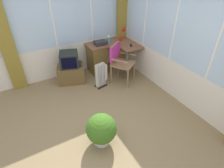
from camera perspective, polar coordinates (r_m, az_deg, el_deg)
ground at (r=3.48m, az=-3.48°, el=-15.20°), size 4.82×5.59×0.06m
north_window_panel at (r=4.68m, az=-17.45°, el=15.97°), size 3.82×0.07×2.51m
east_window_panel at (r=3.79m, az=23.46°, el=10.44°), size 0.07×4.59×2.51m
curtain_north_left at (r=4.53m, az=-30.09°, el=11.67°), size 0.31×0.08×2.41m
curtain_corner at (r=5.25m, az=3.31°, el=18.75°), size 0.32×0.11×2.41m
desk at (r=4.98m, az=-3.89°, el=8.21°), size 1.20×1.00×0.78m
desk_lamp at (r=5.04m, az=3.65°, el=15.75°), size 0.22×0.19×0.36m
tv_remote at (r=4.79m, az=5.85°, el=11.82°), size 0.11×0.15×0.02m
spray_bottle at (r=4.92m, az=-1.05°, el=13.77°), size 0.06×0.06×0.22m
paper_tray at (r=4.83m, az=-3.57°, el=12.59°), size 0.31×0.25×0.09m
wooden_armchair at (r=4.50m, az=2.03°, el=8.02°), size 0.67×0.67×0.96m
tv_on_stand at (r=4.67m, az=-12.62°, el=4.53°), size 0.75×0.62×0.80m
space_heater at (r=4.41m, az=-3.30°, el=2.84°), size 0.32×0.22×0.61m
potted_plant at (r=3.11m, az=-3.30°, el=-13.84°), size 0.51×0.51×0.57m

